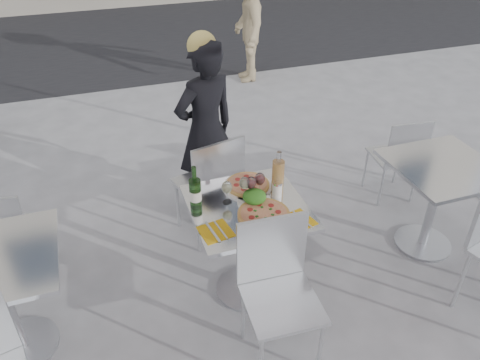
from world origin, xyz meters
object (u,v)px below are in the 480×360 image
object	(u,v)px
side_table_left	(0,286)
side_chair_lfar	(6,230)
side_chair_rfar	(400,153)
wine_bottle	(195,192)
pizza_far	(248,185)
napkin_left	(216,231)
chair_far	(212,181)
side_table_right	(438,189)
pizza_near	(264,214)
wineglass_white_b	(245,184)
woman_diner	(206,131)
wineglass_red_a	(251,183)
main_table	(247,231)
wineglass_red_b	(260,179)
chair_near	(277,281)
wineglass_white_a	(227,188)
sugar_shaker	(277,189)
pedestrian_b	(246,23)
napkin_right	(297,220)
salad_plate	(255,198)

from	to	relation	value
side_table_left	side_chair_lfar	world-z (taller)	side_chair_lfar
side_chair_rfar	wine_bottle	xyz separation A→B (m)	(-1.92, -0.52, 0.38)
pizza_far	napkin_left	bearing A→B (deg)	-131.75
chair_far	side_table_right	bearing A→B (deg)	145.15
pizza_near	wineglass_white_b	distance (m)	0.24
side_table_left	wine_bottle	xyz separation A→B (m)	(1.19, 0.09, 0.32)
woman_diner	wineglass_red_a	xyz separation A→B (m)	(0.03, -0.97, 0.11)
main_table	pizza_near	xyz separation A→B (m)	(0.06, -0.13, 0.22)
woman_diner	wineglass_red_b	size ratio (longest dim) A/B	9.57
chair_near	wineglass_white_a	xyz separation A→B (m)	(-0.12, 0.56, 0.31)
sugar_shaker	napkin_left	distance (m)	0.53
main_table	pedestrian_b	size ratio (longest dim) A/B	0.47
main_table	side_chair_lfar	xyz separation A→B (m)	(-1.52, 0.61, -0.06)
side_chair_rfar	wineglass_red_b	xyz separation A→B (m)	(-1.49, -0.51, 0.38)
pedestrian_b	napkin_left	world-z (taller)	pedestrian_b
chair_far	pedestrian_b	distance (m)	3.47
pizza_near	wineglass_white_a	distance (m)	0.28
pizza_far	side_chair_lfar	bearing A→B (deg)	165.55
wineglass_white_b	napkin_right	bearing A→B (deg)	-55.55
wineglass_white_b	wineglass_red_b	size ratio (longest dim) A/B	1.00
salad_plate	side_table_right	bearing A→B (deg)	-0.80
woman_diner	chair_far	bearing A→B (deg)	60.83
wineglass_white_a	napkin_left	distance (m)	0.31
wineglass_white_a	wineglass_red_b	bearing A→B (deg)	5.93
main_table	woman_diner	world-z (taller)	woman_diner
side_table_left	pizza_far	xyz separation A→B (m)	(1.57, 0.19, 0.23)
pizza_near	pizza_far	distance (m)	0.32
pedestrian_b	napkin_left	bearing A→B (deg)	-12.72
woman_diner	wineglass_red_a	size ratio (longest dim) A/B	9.57
main_table	wineglass_white_b	world-z (taller)	wineglass_white_b
wine_bottle	side_chair_lfar	bearing A→B (deg)	157.18
woman_diner	sugar_shaker	distance (m)	1.03
chair_near	napkin_left	size ratio (longest dim) A/B	4.50
wine_bottle	wineglass_red_b	xyz separation A→B (m)	(0.43, 0.01, -0.00)
wineglass_white_b	side_chair_lfar	bearing A→B (deg)	161.30
wine_bottle	wineglass_red_b	bearing A→B (deg)	0.98
side_chair_rfar	woman_diner	bearing A→B (deg)	-8.83
side_chair_rfar	pizza_far	xyz separation A→B (m)	(-1.54, -0.42, 0.28)
woman_diner	pizza_far	world-z (taller)	woman_diner
napkin_left	chair_far	bearing A→B (deg)	67.22
pedestrian_b	pizza_near	world-z (taller)	pedestrian_b
chair_near	wineglass_red_a	size ratio (longest dim) A/B	5.85
napkin_left	wineglass_red_a	bearing A→B (deg)	30.69
side_table_right	wineglass_white_b	distance (m)	1.53
chair_far	side_chair_lfar	xyz separation A→B (m)	(-1.46, -0.02, -0.07)
pizza_near	napkin_left	xyz separation A→B (m)	(-0.32, -0.05, -0.01)
pedestrian_b	side_table_left	bearing A→B (deg)	-27.59
napkin_right	main_table	bearing A→B (deg)	120.83
sugar_shaker	wineglass_red_b	world-z (taller)	wineglass_red_b
chair_near	pizza_far	world-z (taller)	chair_near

